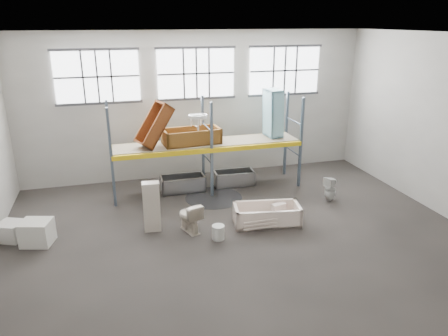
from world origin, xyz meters
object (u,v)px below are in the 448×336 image
object	(u,v)px
steel_tub_right	(234,178)
bucket	(218,232)
cistern_tall	(152,207)
toilet_white	(330,189)
rust_tub_flat	(191,137)
steel_tub_left	(183,184)
carton_near	(37,232)
toilet_beige	(189,217)
blue_tub_upright	(273,113)
bathtub_beige	(267,215)

from	to	relation	value
steel_tub_right	bucket	size ratio (longest dim) A/B	3.58
cistern_tall	toilet_white	size ratio (longest dim) A/B	1.76
toilet_white	steel_tub_right	bearing A→B (deg)	-148.45
toilet_white	rust_tub_flat	distance (m)	4.62
steel_tub_left	steel_tub_right	bearing A→B (deg)	2.85
carton_near	toilet_beige	bearing A→B (deg)	-5.58
rust_tub_flat	blue_tub_upright	bearing A→B (deg)	1.71
toilet_beige	rust_tub_flat	xyz separation A→B (m)	(0.66, 2.78, 1.41)
cistern_tall	rust_tub_flat	size ratio (longest dim) A/B	0.76
toilet_white	blue_tub_upright	distance (m)	3.10
steel_tub_left	steel_tub_right	xyz separation A→B (m)	(1.77, 0.09, -0.01)
cistern_tall	rust_tub_flat	bearing A→B (deg)	62.78
toilet_beige	toilet_white	distance (m)	4.64
blue_tub_upright	steel_tub_right	bearing A→B (deg)	-179.99
bathtub_beige	cistern_tall	size ratio (longest dim) A/B	1.33
steel_tub_right	rust_tub_flat	world-z (taller)	rust_tub_flat
steel_tub_right	rust_tub_flat	xyz separation A→B (m)	(-1.44, -0.08, 1.58)
steel_tub_right	rust_tub_flat	bearing A→B (deg)	-176.70
bathtub_beige	carton_near	xyz separation A→B (m)	(-5.91, 0.51, 0.04)
blue_tub_upright	bathtub_beige	bearing A→B (deg)	-113.53
bathtub_beige	toilet_beige	bearing A→B (deg)	-174.07
cistern_tall	blue_tub_upright	world-z (taller)	blue_tub_upright
bathtub_beige	bucket	size ratio (longest dim) A/B	4.81
cistern_tall	rust_tub_flat	world-z (taller)	rust_tub_flat
toilet_white	carton_near	distance (m)	8.37
rust_tub_flat	blue_tub_upright	size ratio (longest dim) A/B	1.15
toilet_beige	rust_tub_flat	bearing A→B (deg)	-121.79
bucket	carton_near	distance (m)	4.52
steel_tub_left	bucket	world-z (taller)	steel_tub_left
steel_tub_right	bucket	xyz separation A→B (m)	(-1.48, -3.49, -0.06)
toilet_beige	blue_tub_upright	world-z (taller)	blue_tub_upright
toilet_white	steel_tub_right	world-z (taller)	toilet_white
toilet_beige	cistern_tall	distance (m)	1.02
cistern_tall	toilet_white	distance (m)	5.53
blue_tub_upright	carton_near	xyz separation A→B (m)	(-7.22, -2.50, -2.09)
cistern_tall	bucket	size ratio (longest dim) A/B	3.62
steel_tub_right	carton_near	size ratio (longest dim) A/B	1.87
rust_tub_flat	blue_tub_upright	distance (m)	2.83
toilet_beige	toilet_white	size ratio (longest dim) A/B	1.06
rust_tub_flat	bucket	bearing A→B (deg)	-90.72
steel_tub_right	toilet_white	bearing A→B (deg)	-39.91
toilet_white	blue_tub_upright	bearing A→B (deg)	-169.70
cistern_tall	carton_near	distance (m)	2.88
bathtub_beige	rust_tub_flat	bearing A→B (deg)	126.27
carton_near	blue_tub_upright	bearing A→B (deg)	19.07
steel_tub_right	steel_tub_left	bearing A→B (deg)	-177.15
toilet_white	toilet_beige	bearing A→B (deg)	-98.65
steel_tub_left	bucket	distance (m)	3.41
rust_tub_flat	carton_near	distance (m)	5.28
toilet_white	steel_tub_left	distance (m)	4.68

